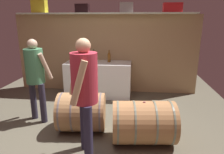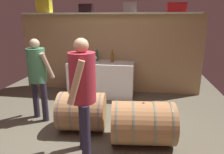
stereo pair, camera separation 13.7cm
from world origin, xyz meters
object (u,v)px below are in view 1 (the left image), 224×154
object	(u,v)px
red_funnel	(73,61)
visitor_tasting	(35,72)
toolcase_yellow	(39,6)
tasting_cup	(80,92)
winemaker_pouring	(84,87)
work_cabinet	(99,79)
toolcase_black	(82,8)
wine_bottle_amber	(109,57)
wine_bottle_green	(94,56)
wine_glass	(92,58)
wine_barrel_far	(143,122)
toolcase_red	(173,8)
toolcase_grey	(126,8)
wine_barrel_near	(82,112)

from	to	relation	value
red_funnel	visitor_tasting	bearing A→B (deg)	-104.03
toolcase_yellow	tasting_cup	xyz separation A→B (m)	(1.50, -2.00, -1.48)
red_funnel	winemaker_pouring	world-z (taller)	winemaker_pouring
tasting_cup	winemaker_pouring	bearing A→B (deg)	-69.33
work_cabinet	red_funnel	bearing A→B (deg)	-161.11
toolcase_black	red_funnel	distance (m)	1.31
red_funnel	visitor_tasting	world-z (taller)	visitor_tasting
wine_bottle_amber	wine_bottle_green	bearing A→B (deg)	165.37
toolcase_yellow	winemaker_pouring	size ratio (longest dim) A/B	0.21
red_funnel	work_cabinet	bearing A→B (deg)	18.89
wine_glass	winemaker_pouring	bearing A→B (deg)	-80.57
tasting_cup	wine_barrel_far	bearing A→B (deg)	-13.67
wine_bottle_green	tasting_cup	size ratio (longest dim) A/B	4.00
toolcase_red	visitor_tasting	size ratio (longest dim) A/B	0.27
toolcase_red	work_cabinet	xyz separation A→B (m)	(-1.72, -0.25, -1.71)
work_cabinet	toolcase_grey	bearing A→B (deg)	20.91
toolcase_yellow	wine_bottle_amber	xyz separation A→B (m)	(1.76, -0.18, -1.20)
wine_bottle_green	visitor_tasting	size ratio (longest dim) A/B	0.19
toolcase_grey	winemaker_pouring	xyz separation A→B (m)	(-0.41, -2.66, -1.13)
wine_bottle_green	visitor_tasting	world-z (taller)	visitor_tasting
toolcase_black	winemaker_pouring	world-z (taller)	toolcase_black
wine_glass	wine_barrel_far	xyz separation A→B (m)	(1.21, -2.02, -0.61)
wine_bottle_amber	red_funnel	distance (m)	0.87
toolcase_black	visitor_tasting	size ratio (longest dim) A/B	0.21
wine_barrel_near	tasting_cup	xyz separation A→B (m)	(-0.02, 0.00, 0.36)
toolcase_black	wine_glass	size ratio (longest dim) A/B	2.29
wine_bottle_green	winemaker_pouring	world-z (taller)	winemaker_pouring
toolcase_yellow	toolcase_grey	distance (m)	2.16
toolcase_yellow	wine_glass	xyz separation A→B (m)	(1.35, -0.23, -1.23)
toolcase_yellow	wine_bottle_green	bearing A→B (deg)	-5.94
winemaker_pouring	wine_barrel_far	bearing A→B (deg)	-86.89
toolcase_black	wine_barrel_near	distance (m)	2.72
toolcase_yellow	red_funnel	bearing A→B (deg)	-28.26
red_funnel	winemaker_pouring	size ratio (longest dim) A/B	0.07
wine_glass	wine_barrel_far	bearing A→B (deg)	-59.04
toolcase_black	winemaker_pouring	xyz separation A→B (m)	(0.66, -2.66, -1.12)
toolcase_black	wine_barrel_near	xyz separation A→B (m)	(0.43, -2.00, -1.79)
toolcase_red	wine_barrel_far	xyz separation A→B (m)	(-0.67, -2.26, -1.80)
toolcase_grey	tasting_cup	world-z (taller)	toolcase_grey
work_cabinet	wine_barrel_far	bearing A→B (deg)	-62.24
toolcase_grey	wine_bottle_amber	bearing A→B (deg)	-159.08
wine_barrel_far	toolcase_grey	bearing A→B (deg)	93.92
wine_bottle_amber	wine_barrel_far	distance (m)	2.32
toolcase_grey	winemaker_pouring	distance (m)	2.92
red_funnel	wine_barrel_far	world-z (taller)	red_funnel
toolcase_black	wine_glass	bearing A→B (deg)	-41.03
toolcase_grey	wine_glass	xyz separation A→B (m)	(-0.81, -0.23, -1.19)
toolcase_black	wine_bottle_green	size ratio (longest dim) A/B	1.11
wine_barrel_far	visitor_tasting	size ratio (longest dim) A/B	0.66
tasting_cup	wine_barrel_near	bearing A→B (deg)	-0.00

